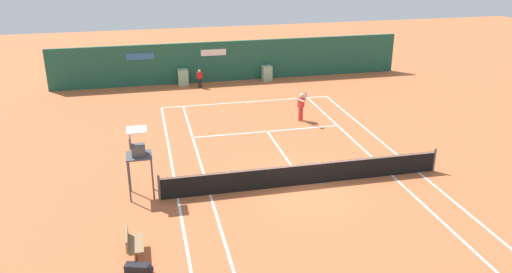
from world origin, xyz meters
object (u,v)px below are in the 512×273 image
player_bench (133,242)px  tennis_ball_near_service_line (350,159)px  umpire_chair (138,153)px  equipment_bag (140,269)px  player_on_baseline (301,105)px  tennis_ball_by_sideline (353,152)px  tennis_ball_mid_court (210,133)px  ball_kid_right_post (200,77)px

player_bench → tennis_ball_near_service_line: bearing=119.3°
umpire_chair → equipment_bag: umpire_chair is taller
player_on_baseline → tennis_ball_near_service_line: player_on_baseline is taller
equipment_bag → tennis_ball_by_sideline: size_ratio=13.29×
player_bench → player_on_baseline: bearing=140.3°
umpire_chair → tennis_ball_mid_court: (3.62, 6.20, -1.84)m
tennis_ball_by_sideline → tennis_ball_near_service_line: same height
umpire_chair → player_bench: (-0.35, -4.13, -1.37)m
player_bench → tennis_ball_by_sideline: (10.39, 6.32, -0.47)m
umpire_chair → tennis_ball_by_sideline: (10.04, 2.18, -1.84)m
player_bench → tennis_ball_near_service_line: size_ratio=17.60×
ball_kid_right_post → player_bench: bearing=82.5°
umpire_chair → tennis_ball_near_service_line: 9.85m
player_on_baseline → tennis_ball_by_sideline: player_on_baseline is taller
umpire_chair → equipment_bag: bearing=-1.8°
umpire_chair → tennis_ball_by_sideline: size_ratio=42.00×
tennis_ball_mid_court → ball_kid_right_post: bearing=86.2°
ball_kid_right_post → tennis_ball_by_sideline: ball_kid_right_post is taller
ball_kid_right_post → tennis_ball_by_sideline: bearing=120.4°
tennis_ball_mid_court → tennis_ball_near_service_line: bearing=-38.7°
umpire_chair → tennis_ball_by_sideline: umpire_chair is taller
player_on_baseline → tennis_ball_mid_court: 5.48m
player_on_baseline → tennis_ball_mid_court: size_ratio=26.33×
player_on_baseline → tennis_ball_near_service_line: size_ratio=26.33×
tennis_ball_by_sideline → umpire_chair: bearing=-167.7°
player_bench → player_on_baseline: 14.57m
player_bench → tennis_ball_by_sideline: bearing=121.3°
player_on_baseline → tennis_ball_mid_court: bearing=-15.8°
player_on_baseline → tennis_ball_near_service_line: bearing=71.0°
tennis_ball_mid_court → tennis_ball_near_service_line: same height
equipment_bag → tennis_ball_mid_court: size_ratio=13.29×
equipment_bag → tennis_ball_near_service_line: (9.73, 6.61, -0.13)m
player_bench → tennis_ball_by_sideline: 12.17m
player_on_baseline → ball_kid_right_post: 9.23m
player_bench → ball_kid_right_post: bearing=166.6°
tennis_ball_by_sideline → equipment_bag: bearing=-144.2°
tennis_ball_mid_court → tennis_ball_by_sideline: same height
tennis_ball_near_service_line → equipment_bag: bearing=-145.8°
player_on_baseline → equipment_bag: bearing=28.2°
tennis_ball_by_sideline → tennis_ball_near_service_line: (-0.47, -0.76, 0.00)m
ball_kid_right_post → tennis_ball_near_service_line: bearing=117.4°
ball_kid_right_post → tennis_ball_mid_court: size_ratio=18.61×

